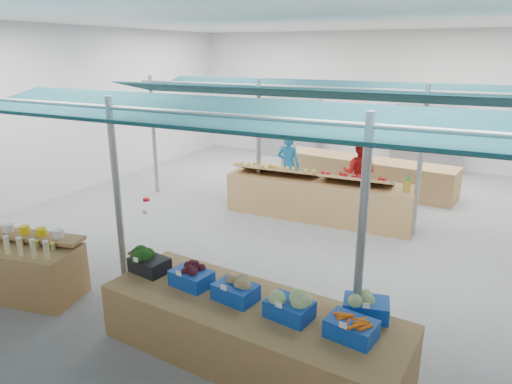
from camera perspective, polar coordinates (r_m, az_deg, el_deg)
floor at (r=9.98m, az=4.18°, el=-3.79°), size 13.00×13.00×0.00m
hall at (r=10.70m, az=7.56°, el=12.12°), size 13.00×13.00×13.00m
pole_grid at (r=7.62m, az=4.56°, el=3.81°), size 10.00×4.60×3.00m
awnings at (r=7.45m, az=4.74°, el=11.07°), size 9.50×7.08×0.30m
back_shelving_left at (r=16.02m, az=4.37°, el=7.96°), size 2.00×0.50×2.00m
back_shelving_right at (r=14.92m, az=20.62°, el=6.22°), size 2.00×0.50×2.00m
bottle_shelf at (r=7.83m, az=-27.16°, el=-8.40°), size 1.93×1.40×1.08m
veg_counter at (r=5.72m, az=-0.71°, el=-16.95°), size 3.80×1.53×0.72m
fruit_counter at (r=10.20m, az=7.81°, el=-0.82°), size 4.12×1.06×0.88m
far_counter at (r=12.54m, az=13.43°, el=2.21°), size 4.75×1.55×0.84m
vendor_left at (r=11.49m, az=4.06°, el=3.34°), size 0.61×0.40×1.64m
vendor_right at (r=10.95m, az=12.77°, el=2.24°), size 0.81×0.64×1.64m
crate_broccoli at (r=6.34m, az=-13.20°, el=-8.38°), size 0.55×0.44×0.35m
crate_beets at (r=5.91m, az=-8.07°, el=-10.33°), size 0.55×0.44×0.29m
crate_celeriac at (r=5.55m, az=-2.58°, el=-11.99°), size 0.55×0.44×0.31m
crate_cabbage at (r=5.22m, az=4.20°, el=-13.85°), size 0.55×0.44×0.35m
crate_carrots at (r=5.02m, az=11.84°, el=-16.29°), size 0.55×0.44×0.29m
sparrow at (r=6.33m, az=-15.14°, el=-7.67°), size 0.12×0.09×0.11m
pole_ribbon at (r=8.15m, az=-13.58°, el=-1.07°), size 0.12×0.12×0.28m
apple_heap_yellow at (r=10.27m, az=2.60°, el=2.97°), size 1.93×0.77×0.27m
apple_heap_red at (r=9.73m, az=12.41°, el=1.76°), size 1.53×0.76×0.27m
pineapple at (r=9.55m, az=18.38°, el=1.09°), size 0.14×0.14×0.39m
crate_extra at (r=5.38m, az=13.60°, el=-13.50°), size 0.56×0.45×0.32m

